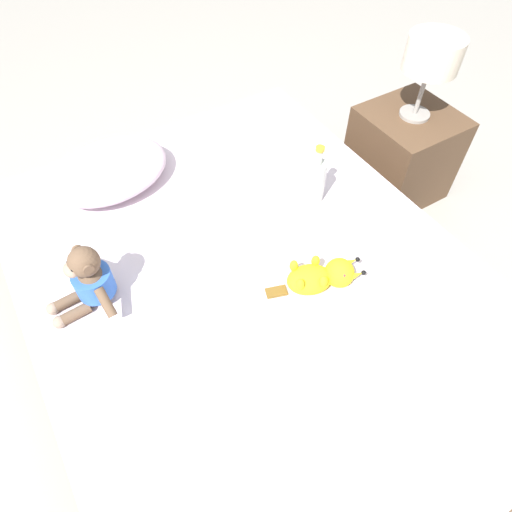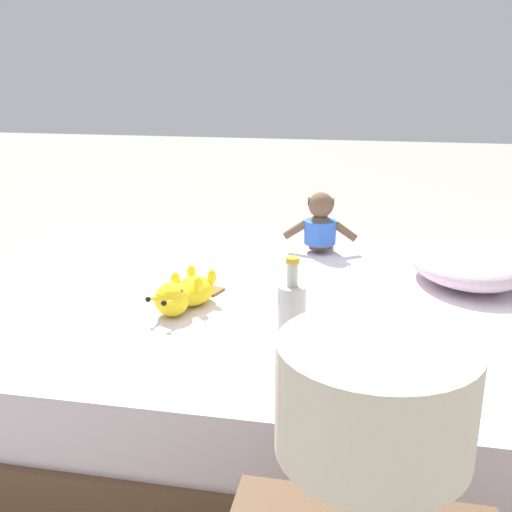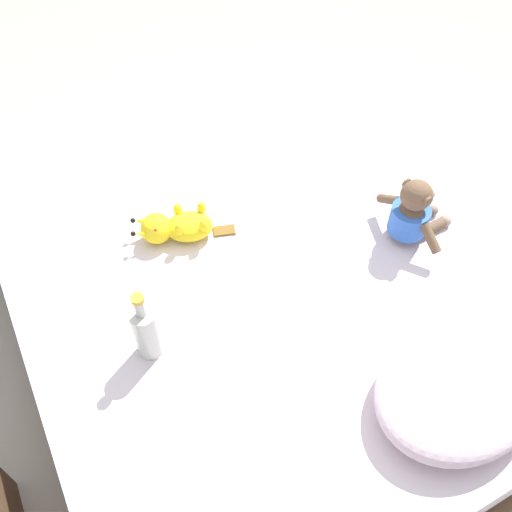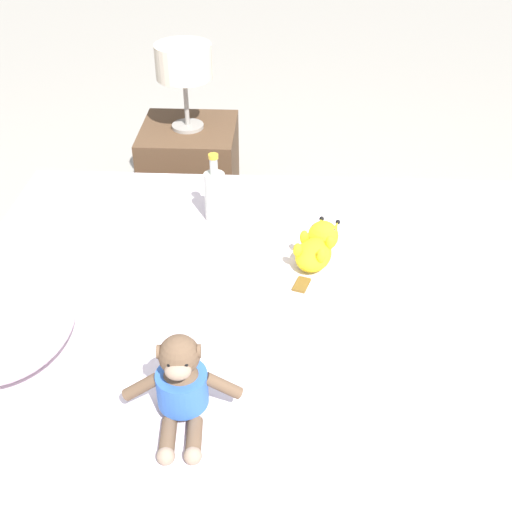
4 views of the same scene
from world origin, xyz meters
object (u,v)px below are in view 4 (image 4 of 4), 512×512
at_px(pillow, 6,320).
at_px(glass_bottle, 215,195).
at_px(nightstand, 191,173).
at_px(bed, 265,346).
at_px(plush_yellow_creature, 318,246).
at_px(plush_monkey, 182,386).
at_px(bedside_lamp, 184,64).

xyz_separation_m(pillow, glass_bottle, (0.64, -0.50, 0.03)).
xyz_separation_m(pillow, nightstand, (1.36, -0.31, -0.28)).
bearing_deg(nightstand, pillow, 167.34).
distance_m(pillow, nightstand, 1.42).
relative_size(bed, pillow, 3.70).
distance_m(bed, plush_yellow_creature, 0.36).
bearing_deg(bed, plush_monkey, 159.46).
distance_m(pillow, plush_monkey, 0.57).
bearing_deg(glass_bottle, nightstand, 15.19).
bearing_deg(glass_bottle, pillow, 141.95).
xyz_separation_m(pillow, bedside_lamp, (1.36, -0.31, 0.24)).
bearing_deg(pillow, nightstand, -12.66).
xyz_separation_m(plush_monkey, bedside_lamp, (1.60, 0.21, 0.20)).
distance_m(pillow, glass_bottle, 0.81).
bearing_deg(plush_monkey, bed, -20.54).
relative_size(plush_monkey, nightstand, 0.63).
bearing_deg(bedside_lamp, bed, -160.97).
height_order(bed, plush_monkey, plush_monkey).
distance_m(nightstand, bedside_lamp, 0.51).
bearing_deg(plush_monkey, pillow, 64.60).
height_order(nightstand, bedside_lamp, bedside_lamp).
relative_size(plush_yellow_creature, glass_bottle, 1.30).
relative_size(pillow, plush_monkey, 1.81).
bearing_deg(bedside_lamp, glass_bottle, -164.81).
relative_size(bed, glass_bottle, 7.73).
relative_size(pillow, nightstand, 1.15).
distance_m(bed, bedside_lamp, 1.29).
relative_size(bed, plush_monkey, 6.71).
xyz_separation_m(plush_yellow_creature, nightstand, (0.94, 0.54, -0.26)).
height_order(glass_bottle, bedside_lamp, bedside_lamp).
bearing_deg(plush_yellow_creature, bed, 138.61).
height_order(bed, bedside_lamp, bedside_lamp).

